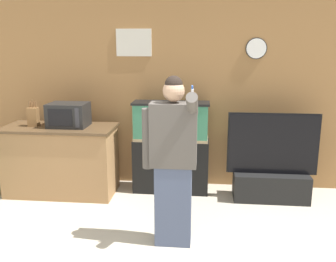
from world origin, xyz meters
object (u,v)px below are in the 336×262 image
Objects in this scene: aquarium_on_stand at (171,147)px; tv_on_stand at (271,175)px; knife_block at (33,117)px; person_standing at (172,160)px; microwave at (68,115)px; counter_island at (61,160)px.

aquarium_on_stand is 1.38m from tv_on_stand.
knife_block is 2.29m from person_standing.
knife_block reaches higher than microwave.
aquarium_on_stand is at bearing 7.38° from knife_block.
microwave is 0.43× the size of tv_on_stand.
aquarium_on_stand is (1.82, 0.24, -0.44)m from knife_block.
knife_block is 0.21× the size of person_standing.
person_standing reaches higher than aquarium_on_stand.
knife_block reaches higher than tv_on_stand.
knife_block is (-0.47, -0.04, -0.03)m from microwave.
microwave is at bearing 141.15° from person_standing.
microwave is at bearing 6.89° from counter_island.
counter_island is 2.05m from person_standing.
knife_block reaches higher than counter_island.
microwave is 1.41× the size of knife_block.
tv_on_stand is (2.81, 0.05, -0.13)m from counter_island.
aquarium_on_stand is (1.48, 0.22, 0.16)m from counter_island.
person_standing is (0.14, -1.40, 0.27)m from aquarium_on_stand.
knife_block is 3.24m from tv_on_stand.
aquarium_on_stand is at bearing 8.29° from counter_island.
microwave is 2.79m from tv_on_stand.
tv_on_stand is at bearing 46.09° from person_standing.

